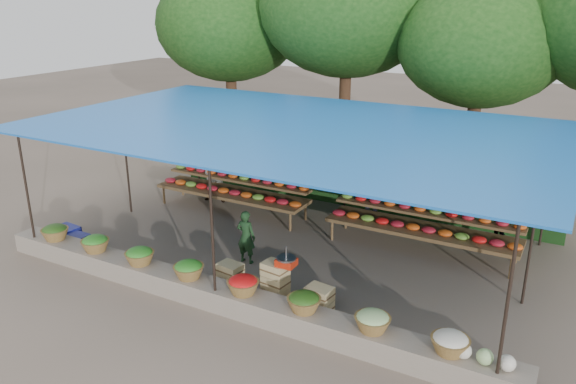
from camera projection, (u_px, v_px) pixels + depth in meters
The scene contains 16 objects.
ground at pixel (293, 249), 12.50m from camera, with size 60.00×60.00×0.00m, color brown.
stone_curb at pixel (220, 296), 10.16m from camera, with size 10.60×0.55×0.40m, color slate.
stall_canopy at pixel (294, 131), 11.67m from camera, with size 10.80×6.60×2.82m.
produce_baskets at pixel (215, 277), 10.08m from camera, with size 8.98×0.58×0.34m.
netting_backdrop at pixel (350, 161), 14.69m from camera, with size 10.60×0.06×2.50m, color #1A4217.
tree_row at pixel (412, 20), 15.74m from camera, with size 16.51×5.50×7.12m.
fruit_table_left at pixel (233, 189), 14.55m from camera, with size 4.21×0.95×0.93m.
fruit_table_right at pixel (423, 225), 12.27m from camera, with size 4.21×0.95×0.93m.
crate_counter at pixel (274, 285), 10.33m from camera, with size 2.39×0.39×0.77m.
weighing_scale at pixel (286, 261), 10.03m from camera, with size 0.36×0.36×0.38m.
vendor_seated at pixel (246, 237), 11.73m from camera, with size 0.42×0.28×1.16m, color #19391B.
customer_left at pixel (216, 175), 15.13m from camera, with size 0.76×0.59×1.56m, color slate.
customer_mid at pixel (372, 188), 13.64m from camera, with size 1.19×0.68×1.84m, color slate.
customer_right at pixel (499, 215), 12.42m from camera, with size 0.88×0.37×1.50m, color slate.
blue_crate_front at pixel (77, 241), 12.57m from camera, with size 0.51×0.37×0.31m, color navy.
blue_crate_back at pixel (67, 234), 12.91m from camera, with size 0.56×0.40×0.33m, color navy.
Camera 1 is at (5.39, -10.01, 5.36)m, focal length 35.00 mm.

